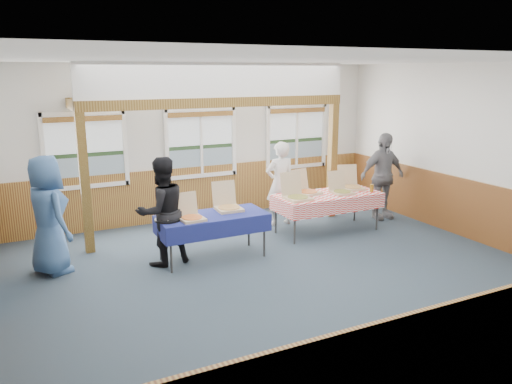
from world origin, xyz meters
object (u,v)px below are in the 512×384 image
(table_left, at_px, (212,218))
(woman_white, at_px, (280,184))
(woman_black, at_px, (162,212))
(person_grey, at_px, (382,176))
(man_blue, at_px, (48,215))
(table_right, at_px, (328,196))

(table_left, distance_m, woman_white, 2.27)
(woman_black, relative_size, person_grey, 0.96)
(man_blue, bearing_deg, table_left, -124.31)
(table_left, distance_m, woman_black, 0.83)
(woman_white, xyz_separation_m, person_grey, (2.14, -0.56, 0.06))
(table_left, bearing_deg, person_grey, 10.61)
(table_right, height_order, person_grey, person_grey)
(table_left, bearing_deg, man_blue, 169.11)
(man_blue, relative_size, person_grey, 1.01)
(table_right, bearing_deg, woman_black, -176.75)
(woman_black, distance_m, person_grey, 4.89)
(table_right, xyz_separation_m, woman_black, (-3.32, -0.22, 0.17))
(person_grey, bearing_deg, table_left, -169.73)
(table_right, height_order, man_blue, man_blue)
(woman_white, distance_m, person_grey, 2.21)
(table_right, distance_m, woman_black, 3.33)
(table_left, distance_m, person_grey, 4.12)
(table_left, xyz_separation_m, woman_white, (1.92, 1.19, 0.15))
(woman_white, height_order, person_grey, person_grey)
(woman_white, bearing_deg, man_blue, 11.01)
(table_right, relative_size, person_grey, 1.13)
(table_right, height_order, woman_white, woman_white)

